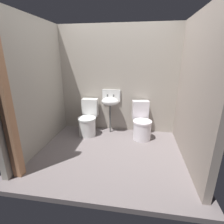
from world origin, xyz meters
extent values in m
cube|color=slate|center=(0.00, 0.00, -0.04)|extent=(3.05, 2.47, 0.08)
cube|color=#A1988C|center=(0.00, 1.09, 1.19)|extent=(3.05, 0.10, 2.38)
cube|color=gray|center=(-1.37, 0.10, 1.19)|extent=(0.10, 2.27, 2.38)
cube|color=#9F9287|center=(1.37, 0.10, 1.19)|extent=(0.10, 2.27, 2.38)
cube|color=#A77350|center=(-1.24, -0.89, 1.19)|extent=(0.12, 0.12, 2.38)
cylinder|color=silver|center=(-0.62, 0.60, 0.19)|extent=(0.38, 0.38, 0.38)
cylinder|color=silver|center=(-0.62, 0.60, 0.40)|extent=(0.40, 0.40, 0.04)
cube|color=silver|center=(-0.62, 0.90, 0.58)|extent=(0.36, 0.18, 0.40)
cylinder|color=silver|center=(0.60, 0.60, 0.19)|extent=(0.44, 0.44, 0.38)
cylinder|color=silver|center=(0.60, 0.60, 0.40)|extent=(0.47, 0.47, 0.04)
cube|color=silver|center=(0.55, 0.89, 0.58)|extent=(0.39, 0.24, 0.40)
cylinder|color=#535554|center=(-0.14, 0.85, 0.33)|extent=(0.04, 0.04, 0.66)
ellipsoid|color=silver|center=(-0.14, 0.85, 0.75)|extent=(0.40, 0.32, 0.18)
cube|color=silver|center=(-0.14, 1.01, 0.85)|extent=(0.42, 0.04, 0.28)
cylinder|color=#535554|center=(-0.21, 0.91, 0.87)|extent=(0.04, 0.04, 0.06)
cylinder|color=#535554|center=(-0.07, 0.91, 0.87)|extent=(0.04, 0.04, 0.06)
camera|label=1|loc=(0.49, -2.81, 1.73)|focal=27.25mm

